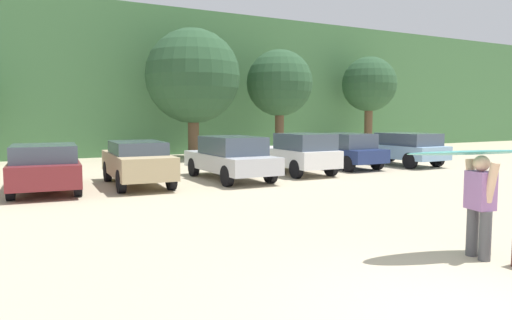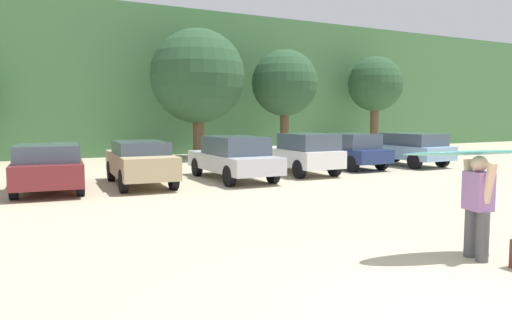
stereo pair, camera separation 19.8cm
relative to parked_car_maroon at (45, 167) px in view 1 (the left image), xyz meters
The scene contains 13 objects.
ground_plane 12.90m from the parked_car_maroon, 75.42° to the right, with size 120.00×120.00×0.00m, color #C1B293.
hillside_ridge 18.25m from the parked_car_maroon, 79.56° to the left, with size 108.00×12.00×8.66m, color #427042.
tree_far_right 12.35m from the parked_car_maroon, 45.57° to the left, with size 5.03×5.03×6.94m.
tree_center 16.37m from the parked_car_maroon, 31.42° to the left, with size 3.87×3.87×6.17m.
tree_far_left 23.40m from the parked_car_maroon, 23.16° to the left, with size 3.67×3.67×6.28m.
parked_car_maroon is the anchor object (origin of this frame).
parked_car_tan 2.83m from the parked_car_maroon, ahead, with size 2.05×4.51×1.48m.
parked_car_silver 6.20m from the parked_car_maroon, ahead, with size 1.94×4.76×1.58m.
parked_car_white 9.30m from the parked_car_maroon, ahead, with size 1.92×4.05×1.63m.
parked_car_navy 12.29m from the parked_car_maroon, ahead, with size 1.91×3.95×1.55m.
parked_car_sky_blue 15.49m from the parked_car_maroon, ahead, with size 1.94×4.43×1.52m.
person_adult 12.27m from the parked_car_maroon, 63.72° to the right, with size 0.40×0.73×1.69m.
surfboard_teal 12.16m from the parked_car_maroon, 63.66° to the right, with size 2.47×1.26×0.16m.
Camera 1 is at (-4.79, -3.55, 2.34)m, focal length 34.03 mm.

